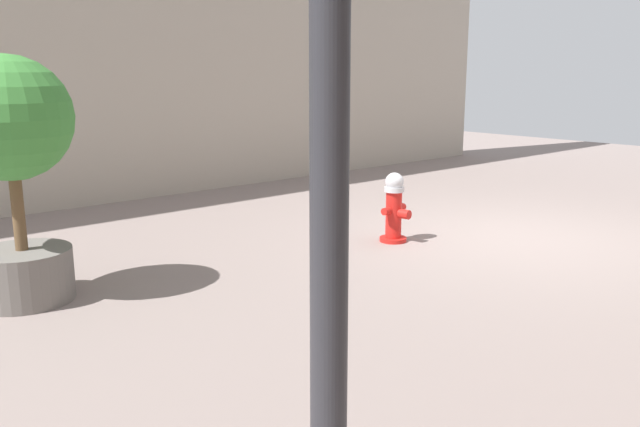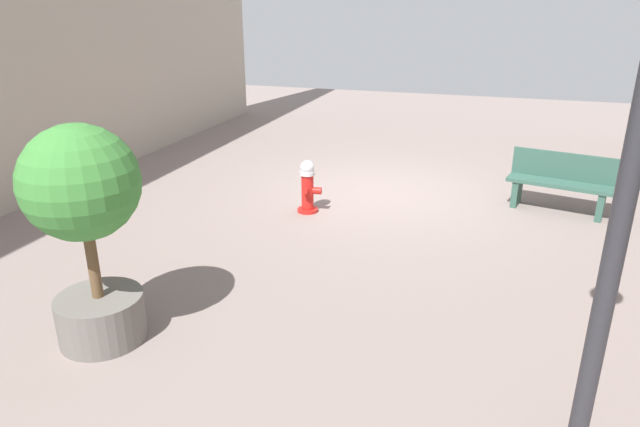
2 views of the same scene
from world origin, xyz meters
The scene contains 4 objects.
ground_plane centered at (0.00, 0.00, 0.00)m, with size 23.40×23.40×0.00m, color gray.
fire_hydrant centered at (0.95, 1.31, 0.43)m, with size 0.40×0.43×0.87m.
bench_near centered at (-2.94, 0.00, 0.49)m, with size 1.68×0.79×0.95m.
planter_tree centered at (1.74, 5.46, 1.37)m, with size 1.11×1.11×2.23m.
Camera 2 is at (-1.90, 9.52, 3.27)m, focal length 31.67 mm.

